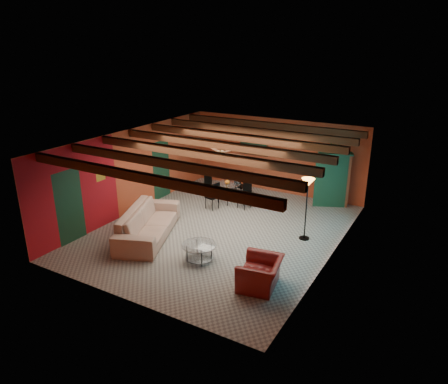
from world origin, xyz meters
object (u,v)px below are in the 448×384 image
Objects in this scene: floor_lamp at (306,209)px; vase at (227,174)px; potted_plant at (336,146)px; dining_table at (227,190)px; sofa at (148,223)px; coffee_table at (199,252)px; armoire at (333,180)px; armchair at (260,273)px.

vase is at bearing 157.34° from floor_lamp.
floor_lamp is at bearing -87.94° from potted_plant.
sofa is at bearing -100.25° from dining_table.
armoire reaches higher than coffee_table.
armchair is 1.87m from coffee_table.
dining_table is at bearing -32.36° from sofa.
armchair is 6.04m from potted_plant.
coffee_table is (-1.84, 0.31, -0.11)m from armchair.
potted_plant is (0.00, 0.00, 1.14)m from armoire.
sofa is 4.43m from floor_lamp.
armoire is at bearing 92.06° from floor_lamp.
coffee_table is at bearing -70.43° from vase.
sofa is at bearing -150.65° from armoire.
coffee_table is 6.04m from potted_plant.
armchair reaches higher than coffee_table.
coffee_table is 1.76× the size of potted_plant.
vase is at bearing -176.80° from armoire.
sofa is 2.78× the size of armchair.
armoire is 0.99× the size of floor_lamp.
armoire is 3.53× the size of potted_plant.
vase is at bearing 109.57° from coffee_table.
sofa reaches higher than coffee_table.
sofa is at bearing -126.87° from potted_plant.
coffee_table is 4.19m from vase.
coffee_table is 3.21m from floor_lamp.
dining_table is 3.87m from potted_plant.
armchair is at bearing -113.15° from armoire.
armoire reaches higher than armchair.
floor_lamp is at bearing -84.10° from sofa.
sofa is 6.32m from armoire.
potted_plant reaches higher than armoire.
armoire is 9.84× the size of vase.
coffee_table is (2.00, -0.45, -0.19)m from sofa.
potted_plant is 3.69m from vase.
vase is at bearing -153.02° from potted_plant.
sofa is 1.61× the size of floor_lamp.
dining_table is 1.01× the size of armoire.
dining_table is 0.56m from vase.
armoire reaches higher than vase.
armchair is 2.88m from floor_lamp.
vase is (-3.16, -1.61, 0.13)m from armoire.
armchair is at bearing -9.63° from coffee_table.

